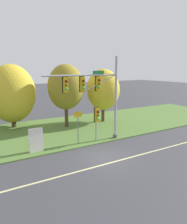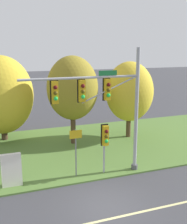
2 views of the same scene
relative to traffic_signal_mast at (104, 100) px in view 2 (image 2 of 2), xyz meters
The scene contains 10 objects.
ground_plane 5.72m from the traffic_signal_mast, 111.22° to the right, with size 160.00×160.00×0.00m, color #3D3D42.
lane_stripe 6.44m from the traffic_signal_mast, 105.55° to the right, with size 36.00×0.16×0.01m, color beige.
grass_verge 7.10m from the traffic_signal_mast, 102.70° to the left, with size 48.00×11.50×0.10m, color #517533.
traffic_signal_mast is the anchor object (origin of this frame).
pedestrian_signal_further_along 2.36m from the traffic_signal_mast, 37.92° to the left, with size 0.46×0.55×3.11m.
route_sign_post 3.21m from the traffic_signal_mast, 168.05° to the left, with size 0.75×0.08×2.91m.
tree_nearest_road 10.50m from the traffic_signal_mast, 120.64° to the left, with size 5.10×5.10×6.96m.
tree_left_of_mast 6.13m from the traffic_signal_mast, 91.54° to the left, with size 3.98×3.98×6.96m.
tree_behind_signpost 7.80m from the traffic_signal_mast, 52.08° to the left, with size 4.01×4.01×6.43m.
info_kiosk 6.51m from the traffic_signal_mast, behind, with size 1.10×0.24×1.90m.
Camera 2 is at (-4.86, -11.64, 7.69)m, focal length 45.00 mm.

